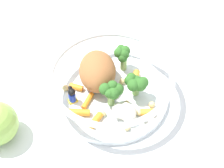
{
  "coord_description": "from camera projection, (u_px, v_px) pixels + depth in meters",
  "views": [
    {
      "loc": [
        0.35,
        0.14,
        0.47
      ],
      "look_at": [
        0.01,
        0.0,
        0.04
      ],
      "focal_mm": 52.83,
      "sensor_mm": 36.0,
      "label": 1
    }
  ],
  "objects": [
    {
      "name": "ground_plane",
      "position": [
        114.0,
        91.0,
        0.6
      ],
      "size": [
        2.4,
        2.4,
        0.0
      ],
      "primitive_type": "plane",
      "color": "white"
    },
    {
      "name": "food_container",
      "position": [
        110.0,
        84.0,
        0.57
      ],
      "size": [
        0.21,
        0.21,
        0.07
      ],
      "color": "white",
      "rests_on": "ground_plane"
    },
    {
      "name": "folded_napkin",
      "position": [
        206.0,
        47.0,
        0.67
      ],
      "size": [
        0.16,
        0.14,
        0.01
      ],
      "primitive_type": "cube",
      "rotation": [
        0.0,
        0.0,
        0.13
      ],
      "color": "white",
      "rests_on": "ground_plane"
    }
  ]
}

